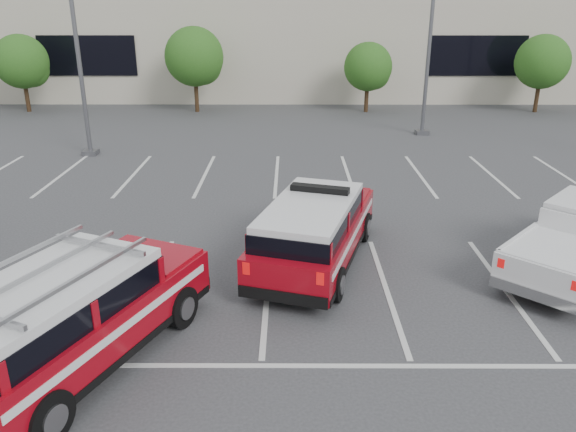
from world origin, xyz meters
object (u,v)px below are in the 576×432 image
object	(u,v)px
light_pole_mid	(431,23)
fire_chief_suv	(315,235)
tree_mid_right	(369,68)
tree_right	(543,64)
convention_building	(286,22)
tree_mid_left	(196,59)
ladder_suv	(72,323)
tree_left	(23,63)
light_pole_left	(75,27)

from	to	relation	value
light_pole_mid	fire_chief_suv	size ratio (longest dim) A/B	1.79
tree_mid_right	fire_chief_suv	world-z (taller)	tree_mid_right
tree_mid_right	tree_right	bearing A→B (deg)	0.00
convention_building	tree_mid_left	bearing A→B (deg)	-117.40
light_pole_mid	fire_chief_suv	xyz separation A→B (m)	(-5.89, -14.65, -4.41)
tree_mid_right	convention_building	bearing A→B (deg)	116.57
light_pole_mid	fire_chief_suv	bearing A→B (deg)	-111.90
tree_right	light_pole_mid	world-z (taller)	light_pole_mid
tree_mid_left	ladder_suv	world-z (taller)	tree_mid_left
convention_building	tree_left	distance (m)	18.11
tree_mid_right	light_pole_left	bearing A→B (deg)	-142.50
light_pole_mid	fire_chief_suv	distance (m)	16.39
tree_mid_left	light_pole_mid	xyz separation A→B (m)	(11.91, -6.05, 2.14)
tree_left	tree_right	distance (m)	30.00
light_pole_left	tree_mid_right	bearing A→B (deg)	37.50
convention_building	ladder_suv	world-z (taller)	convention_building
convention_building	tree_right	size ratio (longest dim) A/B	13.58
light_pole_mid	tree_right	bearing A→B (deg)	36.77
convention_building	tree_right	distance (m)	17.96
tree_right	tree_mid_left	bearing A→B (deg)	180.00
light_pole_left	tree_right	bearing A→B (deg)	23.51
tree_mid_right	light_pole_left	world-z (taller)	light_pole_left
tree_mid_right	light_pole_mid	bearing A→B (deg)	-72.48
tree_mid_left	tree_right	world-z (taller)	tree_mid_left
tree_left	ladder_suv	distance (m)	27.50
tree_mid_right	light_pole_mid	xyz separation A→B (m)	(1.91, -6.05, 2.68)
light_pole_mid	convention_building	bearing A→B (deg)	113.26
convention_building	light_pole_left	xyz separation A→B (m)	(-8.18, -19.86, 0.47)
tree_right	light_pole_mid	distance (m)	10.38
light_pole_left	fire_chief_suv	world-z (taller)	light_pole_left
tree_mid_right	tree_right	distance (m)	10.00
tree_mid_right	light_pole_mid	size ratio (longest dim) A/B	0.39
tree_left	fire_chief_suv	distance (m)	26.25
tree_mid_left	tree_mid_right	size ratio (longest dim) A/B	1.21
tree_mid_right	fire_chief_suv	size ratio (longest dim) A/B	0.70
tree_mid_left	ladder_suv	size ratio (longest dim) A/B	0.84
convention_building	tree_mid_right	xyz separation A→B (m)	(4.91, -9.82, -2.22)
light_pole_left	light_pole_mid	size ratio (longest dim) A/B	1.00
tree_mid_left	fire_chief_suv	distance (m)	21.67
fire_chief_suv	ladder_suv	distance (m)	6.06
convention_building	light_pole_left	distance (m)	21.49
convention_building	fire_chief_suv	xyz separation A→B (m)	(0.93, -30.51, -3.94)
tree_mid_right	fire_chief_suv	xyz separation A→B (m)	(-3.98, -20.69, -1.73)
tree_left	tree_mid_left	world-z (taller)	tree_mid_left
tree_left	light_pole_left	xyz separation A→B (m)	(6.91, -10.05, 2.41)
tree_mid_right	light_pole_left	xyz separation A→B (m)	(-13.09, -10.05, 2.68)
light_pole_left	tree_left	bearing A→B (deg)	124.52
ladder_suv	light_pole_left	bearing A→B (deg)	131.04
fire_chief_suv	ladder_suv	bearing A→B (deg)	-119.85
tree_left	tree_right	size ratio (longest dim) A/B	1.00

